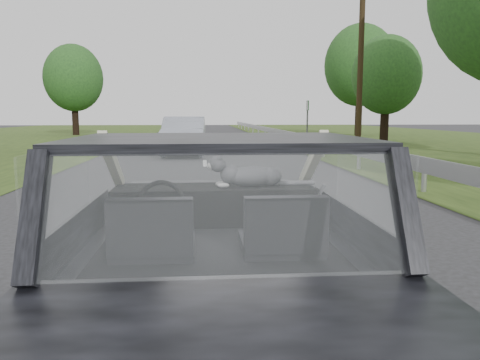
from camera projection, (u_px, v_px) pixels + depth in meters
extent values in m
plane|color=#3D3D42|center=(218.00, 341.00, 3.28)|extent=(140.00, 140.00, 0.00)
cube|color=black|center=(217.00, 240.00, 3.18)|extent=(1.80, 4.00, 1.45)
cube|color=black|center=(214.00, 205.00, 3.78)|extent=(1.58, 0.45, 0.30)
cube|color=black|center=(152.00, 229.00, 2.84)|extent=(0.50, 0.72, 0.42)
cube|color=black|center=(283.00, 227.00, 2.90)|extent=(0.50, 0.72, 0.42)
torus|color=black|center=(161.00, 204.00, 3.44)|extent=(0.36, 0.36, 0.04)
ellipsoid|color=slate|center=(252.00, 175.00, 3.75)|extent=(0.65, 0.28, 0.28)
cube|color=#ABACAD|center=(355.00, 149.00, 13.42)|extent=(0.05, 90.00, 0.32)
imported|color=#A3AAB9|center=(184.00, 136.00, 18.34)|extent=(1.91, 4.60, 1.50)
cube|color=#0D5A15|center=(307.00, 121.00, 27.44)|extent=(0.20, 0.96, 2.39)
cylinder|color=black|center=(361.00, 62.00, 21.85)|extent=(0.34, 0.34, 8.04)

